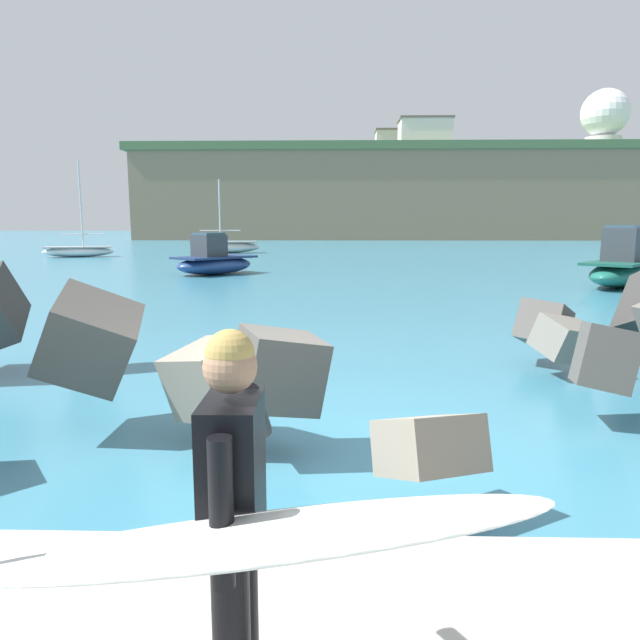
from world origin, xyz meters
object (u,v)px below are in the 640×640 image
(boat_near_centre, at_px, (626,267))
(boat_mid_left, at_px, (78,251))
(station_building_west, at_px, (392,145))
(radar_dome, at_px, (605,117))
(boat_near_left, at_px, (214,261))
(surfer_with_board, at_px, (238,525))
(station_building_central, at_px, (425,133))
(boat_near_right, at_px, (226,247))

(boat_near_centre, relative_size, boat_mid_left, 0.88)
(station_building_west, bearing_deg, radar_dome, -18.84)
(boat_near_left, distance_m, boat_mid_left, 19.70)
(surfer_with_board, xyz_separation_m, station_building_west, (10.51, 110.33, 15.51))
(radar_dome, xyz_separation_m, station_building_central, (-30.03, -6.46, -3.24))
(radar_dome, bearing_deg, boat_near_centre, -112.57)
(boat_mid_left, xyz_separation_m, station_building_west, (29.08, 69.40, 16.33))
(surfer_with_board, relative_size, station_building_central, 0.26)
(radar_dome, xyz_separation_m, station_building_west, (-33.46, 11.42, -2.74))
(boat_near_left, relative_size, boat_near_centre, 0.75)
(boat_near_left, bearing_deg, radar_dome, 55.77)
(boat_near_right, xyz_separation_m, station_building_central, (22.74, 45.54, 15.75))
(surfer_with_board, relative_size, station_building_west, 0.34)
(station_building_central, bearing_deg, boat_mid_left, -122.25)
(boat_mid_left, bearing_deg, boat_near_centre, -33.00)
(surfer_with_board, xyz_separation_m, boat_near_centre, (11.70, 21.28, -0.54))
(surfer_with_board, xyz_separation_m, station_building_central, (13.94, 92.45, 15.01))
(boat_near_left, bearing_deg, boat_near_right, 99.02)
(boat_near_right, relative_size, radar_dome, 0.61)
(boat_near_left, bearing_deg, station_building_west, 79.22)
(station_building_west, bearing_deg, station_building_central, -79.16)
(radar_dome, distance_m, station_building_central, 30.89)
(radar_dome, distance_m, station_building_west, 35.46)
(station_building_west, bearing_deg, boat_near_left, -100.78)
(boat_near_right, distance_m, station_building_central, 53.28)
(boat_near_right, height_order, station_building_west, station_building_west)
(boat_near_left, height_order, station_building_central, station_building_central)
(boat_near_left, relative_size, station_building_west, 0.73)
(surfer_with_board, bearing_deg, station_building_west, 84.56)
(station_building_west, relative_size, station_building_central, 0.76)
(station_building_west, distance_m, station_building_central, 18.21)
(boat_near_right, relative_size, boat_mid_left, 0.87)
(boat_mid_left, xyz_separation_m, radar_dome, (62.54, 57.98, 19.07))
(surfer_with_board, relative_size, boat_near_centre, 0.35)
(boat_near_left, height_order, boat_mid_left, boat_mid_left)
(boat_near_right, distance_m, station_building_west, 68.26)
(surfer_with_board, height_order, boat_near_centre, boat_near_centre)
(surfer_with_board, height_order, station_building_west, station_building_west)
(surfer_with_board, xyz_separation_m, boat_near_left, (-5.51, 26.19, -0.65))
(surfer_with_board, bearing_deg, radar_dome, 66.03)
(boat_mid_left, bearing_deg, radar_dome, 42.83)
(station_building_central, bearing_deg, station_building_west, 100.84)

